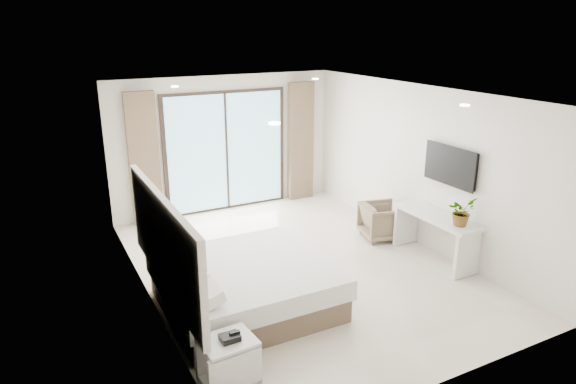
% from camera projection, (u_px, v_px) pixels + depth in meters
% --- Properties ---
extents(ground, '(6.20, 6.20, 0.00)m').
position_uv_depth(ground, '(300.00, 267.00, 8.06)').
color(ground, beige).
rests_on(ground, ground).
extents(room_shell, '(4.62, 6.22, 2.72)m').
position_uv_depth(room_shell, '(269.00, 161.00, 8.03)').
color(room_shell, silver).
rests_on(room_shell, ground).
extents(bed, '(2.16, 2.05, 0.74)m').
position_uv_depth(bed, '(244.00, 285.00, 6.82)').
color(bed, brown).
rests_on(bed, ground).
extents(nightstand, '(0.59, 0.50, 0.51)m').
position_uv_depth(nightstand, '(228.00, 361.00, 5.39)').
color(nightstand, silver).
rests_on(nightstand, ground).
extents(phone, '(0.20, 0.16, 0.07)m').
position_uv_depth(phone, '(230.00, 338.00, 5.29)').
color(phone, black).
rests_on(phone, nightstand).
extents(console_desk, '(0.48, 1.54, 0.77)m').
position_uv_depth(console_desk, '(435.00, 227.00, 8.14)').
color(console_desk, silver).
rests_on(console_desk, ground).
extents(plant, '(0.46, 0.50, 0.34)m').
position_uv_depth(plant, '(461.00, 214.00, 7.61)').
color(plant, '#33662D').
rests_on(plant, console_desk).
extents(armchair, '(0.76, 0.80, 0.69)m').
position_uv_depth(armchair, '(382.00, 219.00, 9.05)').
color(armchair, '#836C55').
rests_on(armchair, ground).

